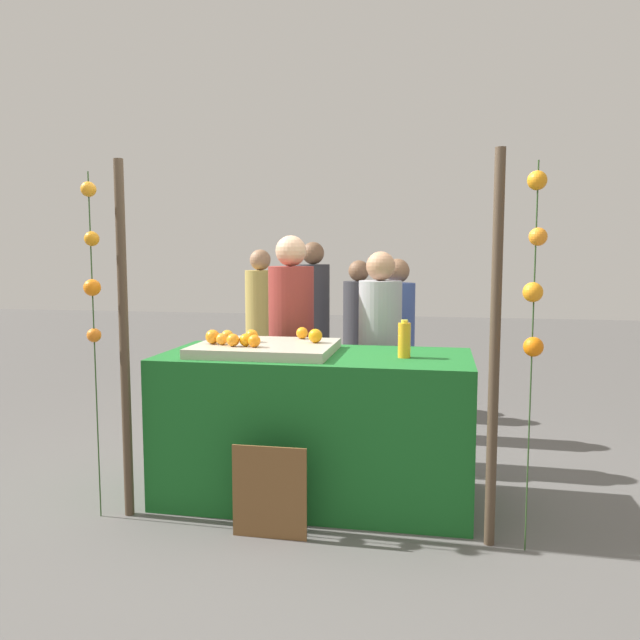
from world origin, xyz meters
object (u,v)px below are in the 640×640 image
at_px(orange_0, 227,336).
at_px(orange_1, 315,336).
at_px(vendor_right, 380,366).
at_px(juice_bottle, 404,340).
at_px(chalkboard_sign, 270,493).
at_px(vendor_left, 291,356).
at_px(stall_counter, 316,426).

height_order(orange_0, orange_1, orange_1).
bearing_deg(vendor_right, orange_0, -140.94).
xyz_separation_m(juice_bottle, vendor_right, (-0.22, 0.79, -0.31)).
xyz_separation_m(chalkboard_sign, vendor_left, (-0.19, 1.35, 0.54)).
bearing_deg(chalkboard_sign, vendor_left, 98.13).
bearing_deg(vendor_left, juice_bottle, -40.96).
bearing_deg(vendor_left, orange_1, -64.47).
relative_size(juice_bottle, chalkboard_sign, 0.43).
relative_size(stall_counter, chalkboard_sign, 3.65).
bearing_deg(orange_1, orange_0, -172.89).
xyz_separation_m(orange_0, chalkboard_sign, (0.45, -0.62, -0.78)).
height_order(stall_counter, orange_0, orange_0).
distance_m(stall_counter, orange_1, 0.58).
distance_m(orange_0, vendor_left, 0.81).
height_order(stall_counter, chalkboard_sign, stall_counter).
xyz_separation_m(chalkboard_sign, vendor_right, (0.48, 1.37, 0.48)).
height_order(orange_0, vendor_left, vendor_left).
relative_size(orange_1, vendor_left, 0.05).
height_order(stall_counter, orange_1, orange_1).
bearing_deg(orange_0, chalkboard_sign, -54.34).
height_order(stall_counter, vendor_right, vendor_right).
bearing_deg(chalkboard_sign, stall_counter, 77.60).
bearing_deg(orange_0, vendor_right, 39.06).
height_order(juice_bottle, vendor_right, vendor_right).
bearing_deg(orange_0, vendor_left, 70.78).
xyz_separation_m(juice_bottle, chalkboard_sign, (-0.70, -0.58, -0.79)).
relative_size(stall_counter, orange_0, 24.54).
xyz_separation_m(juice_bottle, vendor_left, (-0.89, 0.77, -0.25)).
bearing_deg(stall_counter, juice_bottle, -4.21).
bearing_deg(vendor_right, vendor_left, -178.30).
xyz_separation_m(orange_1, vendor_left, (-0.31, 0.66, -0.25)).
height_order(orange_0, vendor_right, vendor_right).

